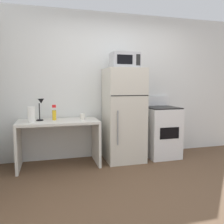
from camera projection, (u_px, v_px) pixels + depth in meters
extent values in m
plane|color=brown|center=(160.00, 192.00, 2.90)|extent=(12.00, 12.00, 0.00)
cube|color=silver|center=(120.00, 86.00, 4.37)|extent=(5.00, 0.10, 2.60)
cube|color=silver|center=(58.00, 122.00, 3.76)|extent=(1.28, 0.63, 0.04)
cube|color=silver|center=(18.00, 147.00, 3.64)|extent=(0.04, 0.63, 0.71)
cube|color=silver|center=(96.00, 142.00, 3.97)|extent=(0.04, 0.63, 0.71)
cylinder|color=black|center=(40.00, 120.00, 3.74)|extent=(0.11, 0.11, 0.02)
cylinder|color=black|center=(39.00, 111.00, 3.73)|extent=(0.02, 0.02, 0.26)
cone|color=black|center=(41.00, 101.00, 3.70)|extent=(0.10, 0.10, 0.08)
cylinder|color=white|center=(83.00, 117.00, 3.86)|extent=(0.08, 0.08, 0.09)
cylinder|color=yellow|center=(54.00, 115.00, 3.80)|extent=(0.06, 0.06, 0.16)
cylinder|color=white|center=(54.00, 109.00, 3.78)|extent=(0.02, 0.02, 0.04)
cube|color=red|center=(54.00, 106.00, 3.77)|extent=(0.06, 0.03, 0.04)
cylinder|color=white|center=(31.00, 115.00, 3.56)|extent=(0.11, 0.11, 0.24)
cube|color=beige|center=(124.00, 115.00, 4.05)|extent=(0.65, 0.62, 1.60)
cube|color=black|center=(130.00, 96.00, 3.71)|extent=(0.63, 0.00, 0.01)
cylinder|color=gray|center=(118.00, 128.00, 3.71)|extent=(0.02, 0.02, 0.56)
cube|color=#B7B7BC|center=(124.00, 61.00, 3.93)|extent=(0.46, 0.34, 0.26)
cube|color=black|center=(125.00, 59.00, 3.75)|extent=(0.26, 0.01, 0.15)
cube|color=black|center=(138.00, 60.00, 3.81)|extent=(0.07, 0.01, 0.18)
cube|color=white|center=(161.00, 132.00, 4.30)|extent=(0.56, 0.60, 0.90)
cube|color=black|center=(162.00, 107.00, 4.25)|extent=(0.54, 0.58, 0.02)
cube|color=white|center=(155.00, 101.00, 4.50)|extent=(0.56, 0.04, 0.18)
cube|color=black|center=(170.00, 133.00, 4.00)|extent=(0.36, 0.01, 0.20)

